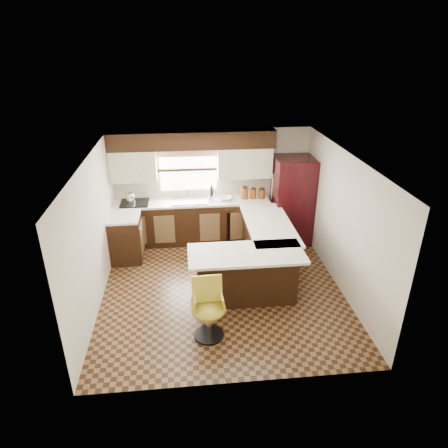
{
  "coord_description": "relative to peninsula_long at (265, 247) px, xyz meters",
  "views": [
    {
      "loc": [
        -0.59,
        -6.01,
        4.11
      ],
      "look_at": [
        0.08,
        0.45,
        1.05
      ],
      "focal_mm": 32.0,
      "sensor_mm": 36.0,
      "label": 1
    }
  ],
  "objects": [
    {
      "name": "sink",
      "position": [
        -1.4,
        1.25,
        0.51
      ],
      "size": [
        0.75,
        0.45,
        0.03
      ],
      "primitive_type": "cube",
      "color": "#B2B2B7",
      "rests_on": "counter_back"
    },
    {
      "name": "percolator",
      "position": [
        -0.93,
        1.28,
        0.64
      ],
      "size": [
        0.13,
        0.13,
        0.3
      ],
      "primitive_type": "cylinder",
      "color": "silver",
      "rests_on": "counter_back"
    },
    {
      "name": "valance",
      "position": [
        -1.4,
        1.52,
        1.49
      ],
      "size": [
        1.3,
        0.06,
        0.18
      ],
      "primitive_type": "cube",
      "color": "#D19B93",
      "rests_on": "wall_back"
    },
    {
      "name": "kettle",
      "position": [
        -2.61,
        1.26,
        0.64
      ],
      "size": [
        0.18,
        0.18,
        0.24
      ],
      "primitive_type": null,
      "color": "silver",
      "rests_on": "cooktop"
    },
    {
      "name": "counter_pen_long",
      "position": [
        0.05,
        0.0,
        0.47
      ],
      "size": [
        0.84,
        1.95,
        0.04
      ],
      "primitive_type": "cube",
      "color": "silver",
      "rests_on": "peninsula_long"
    },
    {
      "name": "wall_left",
      "position": [
        -3.0,
        -0.62,
        0.75
      ],
      "size": [
        0.0,
        4.4,
        4.4
      ],
      "primitive_type": "plane",
      "rotation": [
        1.57,
        0.0,
        1.57
      ],
      "color": "beige",
      "rests_on": "floor"
    },
    {
      "name": "peninsula_long",
      "position": [
        0.0,
        0.0,
        0.0
      ],
      "size": [
        0.6,
        1.95,
        0.9
      ],
      "primitive_type": "cube",
      "color": "black",
      "rests_on": "floor"
    },
    {
      "name": "canister_large",
      "position": [
        -0.21,
        1.3,
        0.62
      ],
      "size": [
        0.14,
        0.14,
        0.24
      ],
      "primitive_type": "cylinder",
      "color": "brown",
      "rests_on": "counter_back"
    },
    {
      "name": "floor",
      "position": [
        -0.9,
        -0.62,
        -0.45
      ],
      "size": [
        4.4,
        4.4,
        0.0
      ],
      "primitive_type": "plane",
      "color": "#49301A",
      "rests_on": "ground"
    },
    {
      "name": "peninsula_return",
      "position": [
        -0.53,
        -0.97,
        0.0
      ],
      "size": [
        1.65,
        0.6,
        0.9
      ],
      "primitive_type": "cube",
      "color": "black",
      "rests_on": "floor"
    },
    {
      "name": "soffit",
      "position": [
        -1.3,
        1.4,
        1.77
      ],
      "size": [
        3.4,
        0.35,
        0.36
      ],
      "primitive_type": "cube",
      "color": "black",
      "rests_on": "wall_back"
    },
    {
      "name": "wall_right",
      "position": [
        1.2,
        -0.62,
        0.75
      ],
      "size": [
        0.0,
        4.4,
        4.4
      ],
      "primitive_type": "plane",
      "rotation": [
        1.57,
        0.0,
        -1.57
      ],
      "color": "beige",
      "rests_on": "floor"
    },
    {
      "name": "window_pane",
      "position": [
        -1.4,
        1.56,
        1.1
      ],
      "size": [
        1.2,
        0.02,
        0.9
      ],
      "primitive_type": "cube",
      "color": "white",
      "rests_on": "wall_back"
    },
    {
      "name": "base_cab_left",
      "position": [
        -2.7,
        0.62,
        0.0
      ],
      "size": [
        0.6,
        0.7,
        0.9
      ],
      "primitive_type": "cube",
      "color": "black",
      "rests_on": "floor"
    },
    {
      "name": "mixing_bowl",
      "position": [
        -0.63,
        1.27,
        0.53
      ],
      "size": [
        0.28,
        0.28,
        0.07
      ],
      "primitive_type": "imported",
      "rotation": [
        0.0,
        0.0,
        -0.05
      ],
      "color": "white",
      "rests_on": "counter_back"
    },
    {
      "name": "base_cab_back",
      "position": [
        -1.35,
        1.28,
        0.0
      ],
      "size": [
        3.3,
        0.6,
        0.9
      ],
      "primitive_type": "cube",
      "color": "black",
      "rests_on": "floor"
    },
    {
      "name": "canister_small",
      "position": [
        0.16,
        1.3,
        0.59
      ],
      "size": [
        0.14,
        0.14,
        0.19
      ],
      "primitive_type": "cylinder",
      "color": "brown",
      "rests_on": "counter_back"
    },
    {
      "name": "bar_chair",
      "position": [
        -1.22,
        -1.88,
        0.02
      ],
      "size": [
        0.52,
        0.52,
        0.93
      ],
      "primitive_type": null,
      "rotation": [
        0.0,
        0.0,
        0.04
      ],
      "color": "gold",
      "rests_on": "floor"
    },
    {
      "name": "ceiling",
      "position": [
        -0.9,
        -0.62,
        1.95
      ],
      "size": [
        4.4,
        4.4,
        0.0
      ],
      "primitive_type": "plane",
      "rotation": [
        3.14,
        0.0,
        0.0
      ],
      "color": "silver",
      "rests_on": "wall_back"
    },
    {
      "name": "cooktop",
      "position": [
        -2.55,
        1.25,
        0.51
      ],
      "size": [
        0.58,
        0.5,
        0.02
      ],
      "primitive_type": "cube",
      "color": "black",
      "rests_on": "counter_back"
    },
    {
      "name": "upper_cab_left",
      "position": [
        -2.52,
        1.4,
        1.27
      ],
      "size": [
        0.94,
        0.35,
        0.64
      ],
      "primitive_type": "cube",
      "color": "beige",
      "rests_on": "wall_back"
    },
    {
      "name": "wall_front",
      "position": [
        -0.9,
        -2.83,
        0.75
      ],
      "size": [
        4.4,
        0.0,
        4.4
      ],
      "primitive_type": "plane",
      "rotation": [
        -1.57,
        0.0,
        0.0
      ],
      "color": "beige",
      "rests_on": "floor"
    },
    {
      "name": "refrigerator",
      "position": [
        0.78,
        1.1,
        0.49
      ],
      "size": [
        0.8,
        0.77,
        1.87
      ],
      "primitive_type": "cube",
      "color": "black",
      "rests_on": "floor"
    },
    {
      "name": "upper_cab_right",
      "position": [
        -0.22,
        1.4,
        1.27
      ],
      "size": [
        1.14,
        0.35,
        0.64
      ],
      "primitive_type": "cube",
      "color": "beige",
      "rests_on": "wall_back"
    },
    {
      "name": "wall_back",
      "position": [
        -0.9,
        1.58,
        0.75
      ],
      "size": [
        4.4,
        0.0,
        4.4
      ],
      "primitive_type": "plane",
      "rotation": [
        1.57,
        0.0,
        0.0
      ],
      "color": "beige",
      "rests_on": "floor"
    },
    {
      "name": "counter_left",
      "position": [
        -2.7,
        0.62,
        0.47
      ],
      "size": [
        0.6,
        0.7,
        0.04
      ],
      "primitive_type": "cube",
      "color": "silver",
      "rests_on": "base_cab_left"
    },
    {
      "name": "counter_pen_return",
      "position": [
        -0.55,
        -1.06,
        0.47
      ],
      "size": [
        1.89,
        0.84,
        0.04
      ],
      "primitive_type": "cube",
      "color": "silver",
      "rests_on": "peninsula_return"
    },
    {
      "name": "counter_back",
      "position": [
        -1.35,
        1.28,
        0.47
      ],
      "size": [
        3.3,
        0.6,
        0.04
      ],
      "primitive_type": "cube",
      "color": "silver",
      "rests_on": "base_cab_back"
    },
    {
      "name": "dishwasher",
      "position": [
        -0.35,
        0.99,
        -0.02
      ],
      "size": [
        0.58,
        0.03,
        0.78
      ],
      "primitive_type": "cube",
      "color": "black",
      "rests_on": "floor"
    },
    {
      "name": "canister_med",
      "position": [
        -0.03,
        1.3,
        0.6
      ],
      "size": [
        0.12,
        0.12,
        0.2
      ],
      "primitive_type": "cylinder",
      "color": "brown",
      "rests_on": "counter_back"
    }
  ]
}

